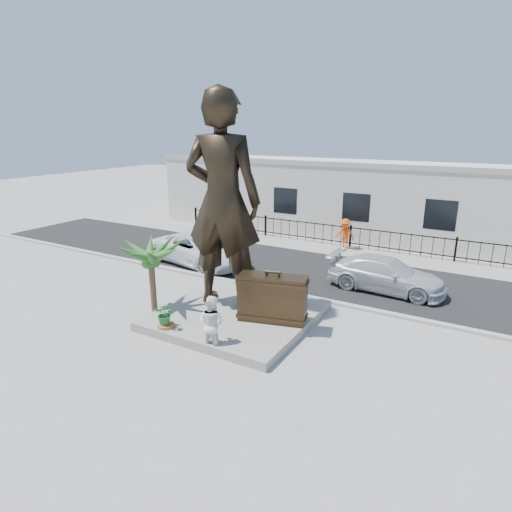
{
  "coord_description": "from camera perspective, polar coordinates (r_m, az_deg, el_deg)",
  "views": [
    {
      "loc": [
        7.08,
        -10.33,
        6.59
      ],
      "look_at": [
        0.0,
        2.0,
        2.3
      ],
      "focal_mm": 30.0,
      "sensor_mm": 36.0,
      "label": 1
    }
  ],
  "objects": [
    {
      "name": "suitcase",
      "position": [
        14.39,
        2.21,
        -5.65
      ],
      "size": [
        2.38,
        1.28,
        1.6
      ],
      "primitive_type": "cube",
      "rotation": [
        0.0,
        0.0,
        0.26
      ],
      "color": "#332515",
      "rests_on": "plinth"
    },
    {
      "name": "ground",
      "position": [
        14.15,
        -4.11,
        -11.01
      ],
      "size": [
        100.0,
        100.0,
        0.0
      ],
      "primitive_type": "plane",
      "color": "#9E9991",
      "rests_on": "ground"
    },
    {
      "name": "tourist",
      "position": [
        13.17,
        -5.94,
        -8.93
      ],
      "size": [
        0.89,
        0.7,
        1.79
      ],
      "primitive_type": "imported",
      "rotation": [
        0.0,
        0.0,
        3.17
      ],
      "color": "white",
      "rests_on": "ground"
    },
    {
      "name": "palm_tree",
      "position": [
        16.31,
        -13.33,
        -7.53
      ],
      "size": [
        1.8,
        1.8,
        3.2
      ],
      "primitive_type": null,
      "color": "#2C5E22",
      "rests_on": "ground"
    },
    {
      "name": "street",
      "position": [
        20.73,
        8.29,
        -1.92
      ],
      "size": [
        40.0,
        7.0,
        0.01
      ],
      "primitive_type": "cube",
      "color": "black",
      "rests_on": "ground"
    },
    {
      "name": "far_sidewalk",
      "position": [
        24.33,
        11.8,
        0.74
      ],
      "size": [
        40.0,
        2.5,
        0.02
      ],
      "primitive_type": "cube",
      "color": "#9E9991",
      "rests_on": "ground"
    },
    {
      "name": "worker",
      "position": [
        24.42,
        11.77,
        2.9
      ],
      "size": [
        1.16,
        0.73,
        1.71
      ],
      "primitive_type": "imported",
      "rotation": [
        0.0,
        0.0,
        -0.09
      ],
      "color": "#FB4D0D",
      "rests_on": "far_sidewalk"
    },
    {
      "name": "shrub",
      "position": [
        14.35,
        -12.03,
        -7.56
      ],
      "size": [
        0.76,
        0.69,
        0.73
      ],
      "primitive_type": "imported",
      "rotation": [
        0.0,
        0.0,
        0.21
      ],
      "color": "#21652A",
      "rests_on": "planter"
    },
    {
      "name": "planter",
      "position": [
        14.59,
        -11.89,
        -9.58
      ],
      "size": [
        0.56,
        0.56,
        0.4
      ],
      "primitive_type": "cylinder",
      "color": "#A7672C",
      "rests_on": "ground"
    },
    {
      "name": "building",
      "position": [
        28.57,
        15.27,
        7.37
      ],
      "size": [
        28.0,
        7.0,
        4.4
      ],
      "primitive_type": "cube",
      "color": "silver",
      "rests_on": "ground"
    },
    {
      "name": "fence",
      "position": [
        24.92,
        12.46,
        2.48
      ],
      "size": [
        22.0,
        0.1,
        1.2
      ],
      "primitive_type": "cube",
      "color": "black",
      "rests_on": "ground"
    },
    {
      "name": "plinth",
      "position": [
        15.46,
        -2.55,
        -7.85
      ],
      "size": [
        5.2,
        5.2,
        0.3
      ],
      "primitive_type": "cube",
      "color": "gray",
      "rests_on": "ground"
    },
    {
      "name": "statue",
      "position": [
        15.15,
        -4.47,
        7.3
      ],
      "size": [
        3.08,
        2.34,
        7.61
      ],
      "primitive_type": "imported",
      "rotation": [
        0.0,
        0.0,
        3.34
      ],
      "color": "black",
      "rests_on": "plinth"
    },
    {
      "name": "car_white",
      "position": [
        21.49,
        -7.55,
        0.92
      ],
      "size": [
        5.83,
        3.52,
        1.51
      ],
      "primitive_type": "imported",
      "rotation": [
        0.0,
        0.0,
        1.37
      ],
      "color": "white",
      "rests_on": "street"
    },
    {
      "name": "car_silver",
      "position": [
        18.64,
        16.95,
        -2.37
      ],
      "size": [
        4.86,
        2.12,
        1.39
      ],
      "primitive_type": "imported",
      "rotation": [
        0.0,
        0.0,
        1.54
      ],
      "color": "silver",
      "rests_on": "street"
    },
    {
      "name": "curb",
      "position": [
        17.69,
        4.05,
        -4.92
      ],
      "size": [
        40.0,
        0.25,
        0.12
      ],
      "primitive_type": "cube",
      "color": "#A5A399",
      "rests_on": "ground"
    }
  ]
}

